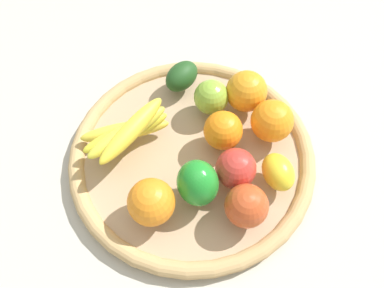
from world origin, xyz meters
TOP-DOWN VIEW (x-y plane):
  - ground_plane at (0.00, 0.00)m, footprint 2.40×2.40m
  - basket at (0.00, 0.00)m, footprint 0.47×0.47m
  - apple_0 at (-0.03, -0.10)m, footprint 0.09×0.09m
  - bell_pepper at (-0.01, 0.09)m, footprint 0.10×0.10m
  - orange_0 at (-0.15, -0.04)m, footprint 0.11×0.11m
  - banana_bunch at (0.12, -0.01)m, footprint 0.17×0.16m
  - lemon_0 at (-0.15, 0.06)m, footprint 0.08×0.09m
  - apple_2 at (-0.09, 0.12)m, footprint 0.09×0.09m
  - orange_3 at (-0.10, -0.11)m, footprint 0.11×0.11m
  - orange_1 at (0.06, 0.13)m, footprint 0.11×0.11m
  - apple_1 at (-0.08, 0.06)m, footprint 0.10×0.10m
  - avocado at (0.03, -0.16)m, footprint 0.09×0.10m
  - orange_2 at (-0.06, -0.02)m, footprint 0.10×0.10m

SIDE VIEW (x-z plane):
  - ground_plane at x=0.00m, z-range 0.00..0.00m
  - basket at x=0.00m, z-range 0.00..0.03m
  - lemon_0 at x=-0.15m, z-range 0.03..0.09m
  - avocado at x=0.03m, z-range 0.03..0.09m
  - apple_0 at x=-0.03m, z-range 0.03..0.10m
  - apple_1 at x=-0.08m, z-range 0.03..0.10m
  - orange_2 at x=-0.06m, z-range 0.03..0.11m
  - apple_2 at x=-0.09m, z-range 0.03..0.11m
  - banana_bunch at x=0.12m, z-range 0.03..0.11m
  - orange_1 at x=0.06m, z-range 0.03..0.11m
  - orange_0 at x=-0.15m, z-range 0.03..0.11m
  - orange_3 at x=-0.10m, z-range 0.03..0.11m
  - bell_pepper at x=-0.01m, z-range 0.03..0.12m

